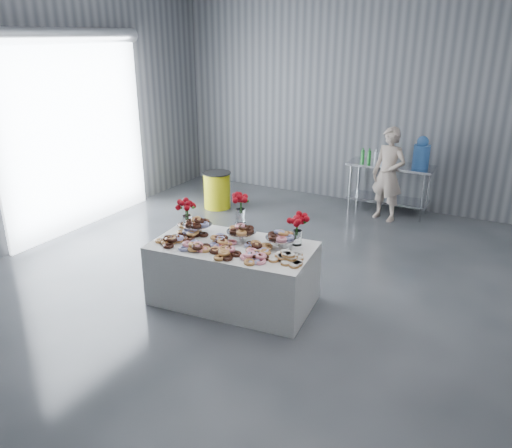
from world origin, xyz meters
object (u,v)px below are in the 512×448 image
at_px(prep_table, 390,180).
at_px(water_jug, 421,154).
at_px(display_table, 233,273).
at_px(trash_barrel, 217,190).
at_px(person, 388,174).

distance_m(prep_table, water_jug, 0.73).
height_order(display_table, water_jug, water_jug).
bearing_deg(prep_table, water_jug, -0.00).
bearing_deg(trash_barrel, person, 16.93).
xyz_separation_m(display_table, water_jug, (1.29, 4.16, 0.77)).
distance_m(display_table, prep_table, 4.24).
height_order(display_table, trash_barrel, display_table).
xyz_separation_m(prep_table, person, (0.06, -0.38, 0.19)).
height_order(prep_table, trash_barrel, prep_table).
distance_m(display_table, person, 3.90).
xyz_separation_m(water_jug, person, (-0.44, -0.38, -0.34)).
distance_m(prep_table, person, 0.43).
relative_size(prep_table, water_jug, 2.71).
bearing_deg(person, trash_barrel, -146.31).
xyz_separation_m(prep_table, water_jug, (0.50, -0.00, 0.53)).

